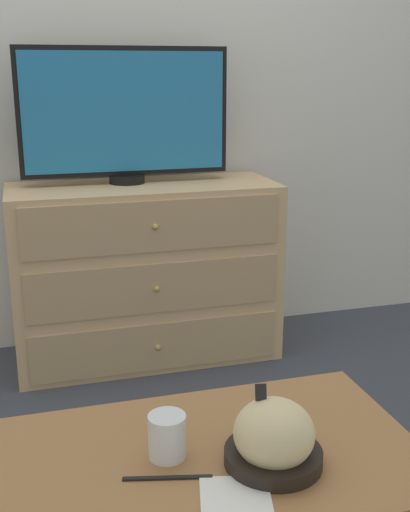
{
  "coord_description": "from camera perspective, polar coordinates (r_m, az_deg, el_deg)",
  "views": [
    {
      "loc": [
        -0.35,
        -2.84,
        1.22
      ],
      "look_at": [
        0.09,
        -1.29,
        0.75
      ],
      "focal_mm": 45.0,
      "sensor_mm": 36.0,
      "label": 1
    }
  ],
  "objects": [
    {
      "name": "napkin",
      "position": [
        1.34,
        2.91,
        -20.69
      ],
      "size": [
        0.17,
        0.17,
        0.0
      ],
      "color": "white",
      "rests_on": "coffee_table"
    },
    {
      "name": "tv",
      "position": [
        2.7,
        -7.14,
        12.4
      ],
      "size": [
        0.86,
        0.15,
        0.55
      ],
      "color": "black",
      "rests_on": "dresser"
    },
    {
      "name": "takeout_bowl",
      "position": [
        1.41,
        6.13,
        -15.86
      ],
      "size": [
        0.21,
        0.21,
        0.17
      ],
      "color": "black",
      "rests_on": "coffee_table"
    },
    {
      "name": "ground_plane",
      "position": [
        3.11,
        -8.3,
        -7.01
      ],
      "size": [
        12.0,
        12.0,
        0.0
      ],
      "primitive_type": "plane",
      "color": "#383D47"
    },
    {
      "name": "dresser",
      "position": [
        2.77,
        -5.27,
        -1.47
      ],
      "size": [
        1.11,
        0.45,
        0.76
      ],
      "color": "tan",
      "rests_on": "ground_plane"
    },
    {
      "name": "drink_cup",
      "position": [
        1.44,
        -3.38,
        -15.9
      ],
      "size": [
        0.08,
        0.08,
        0.1
      ],
      "color": "white",
      "rests_on": "coffee_table"
    },
    {
      "name": "wall_back",
      "position": [
        2.89,
        -9.47,
        17.63
      ],
      "size": [
        12.0,
        0.05,
        2.6
      ],
      "color": "silver",
      "rests_on": "ground_plane"
    },
    {
      "name": "knife",
      "position": [
        1.39,
        -3.35,
        -19.09
      ],
      "size": [
        0.18,
        0.05,
        0.01
      ],
      "color": "black",
      "rests_on": "coffee_table"
    },
    {
      "name": "coffee_table",
      "position": [
        1.49,
        -0.74,
        -19.13
      ],
      "size": [
        1.0,
        0.56,
        0.41
      ],
      "color": "#9E6B3D",
      "rests_on": "ground_plane"
    }
  ]
}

